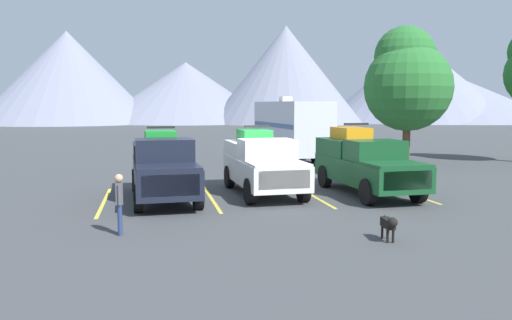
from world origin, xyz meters
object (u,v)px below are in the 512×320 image
(pickup_truck_c, at_px, (364,162))
(person_a, at_px, (119,200))
(dog, at_px, (389,224))
(pickup_truck_b, at_px, (262,163))
(camper_trailer_a, at_px, (292,127))
(pickup_truck_a, at_px, (163,166))

(pickup_truck_c, relative_size, person_a, 3.70)
(person_a, xyz_separation_m, dog, (6.35, -1.96, -0.46))
(pickup_truck_b, xyz_separation_m, dog, (1.55, -7.31, -0.71))
(pickup_truck_c, xyz_separation_m, dog, (-2.18, -6.61, -0.73))
(dog, bearing_deg, pickup_truck_b, 101.98)
(dog, bearing_deg, camper_trailer_a, 82.29)
(pickup_truck_c, bearing_deg, camper_trailer_a, 88.96)
(person_a, height_order, dog, person_a)
(pickup_truck_a, relative_size, person_a, 3.77)
(pickup_truck_b, xyz_separation_m, person_a, (-4.80, -5.34, -0.25))
(camper_trailer_a, bearing_deg, pickup_truck_a, -125.26)
(person_a, distance_m, dog, 6.66)
(pickup_truck_b, distance_m, person_a, 7.19)
(dog, bearing_deg, person_a, 162.81)
(pickup_truck_a, distance_m, pickup_truck_c, 7.32)
(pickup_truck_b, height_order, camper_trailer_a, camper_trailer_a)
(pickup_truck_b, bearing_deg, camper_trailer_a, 68.99)
(pickup_truck_a, bearing_deg, dog, -53.27)
(pickup_truck_c, xyz_separation_m, person_a, (-8.53, -4.64, -0.27))
(camper_trailer_a, xyz_separation_m, person_a, (-8.72, -15.55, -1.08))
(pickup_truck_b, bearing_deg, pickup_truck_c, -10.59)
(pickup_truck_a, bearing_deg, person_a, -103.81)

